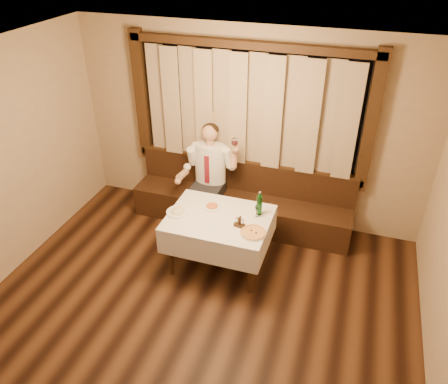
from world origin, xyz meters
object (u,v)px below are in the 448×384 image
(pasta_cream, at_px, (178,210))
(green_bottle, at_px, (259,205))
(dining_table, at_px, (219,224))
(pasta_red, at_px, (212,205))
(banquette, at_px, (241,203))
(pizza, at_px, (253,232))
(seated_man, at_px, (209,169))
(cruet_caddy, at_px, (239,223))

(pasta_cream, xyz_separation_m, green_bottle, (0.98, 0.28, 0.10))
(pasta_cream, bearing_deg, dining_table, 7.83)
(green_bottle, bearing_deg, pasta_red, -176.79)
(green_bottle, bearing_deg, pasta_cream, -163.77)
(banquette, distance_m, pasta_red, 0.98)
(pizza, distance_m, pasta_red, 0.74)
(banquette, xyz_separation_m, pasta_red, (-0.15, -0.85, 0.48))
(pasta_cream, relative_size, seated_man, 0.19)
(pasta_cream, bearing_deg, green_bottle, 16.23)
(dining_table, relative_size, pizza, 3.95)
(pasta_red, bearing_deg, green_bottle, 3.21)
(banquette, relative_size, cruet_caddy, 23.32)
(dining_table, distance_m, pasta_cream, 0.55)
(banquette, bearing_deg, seated_man, -168.94)
(dining_table, xyz_separation_m, green_bottle, (0.45, 0.21, 0.24))
(pasta_red, bearing_deg, dining_table, -49.38)
(seated_man, bearing_deg, cruet_caddy, -53.83)
(green_bottle, distance_m, seated_man, 1.17)
(dining_table, relative_size, pasta_cream, 4.45)
(banquette, bearing_deg, pasta_cream, -115.51)
(seated_man, bearing_deg, pizza, -49.64)
(banquette, relative_size, dining_table, 2.52)
(pasta_red, height_order, pasta_cream, pasta_cream)
(banquette, bearing_deg, pizza, -68.11)
(dining_table, bearing_deg, green_bottle, 25.07)
(pizza, bearing_deg, cruet_caddy, 157.50)
(pasta_red, distance_m, green_bottle, 0.62)
(dining_table, distance_m, green_bottle, 0.56)
(pizza, bearing_deg, banquette, 111.89)
(pasta_cream, bearing_deg, seated_man, 86.86)
(seated_man, bearing_deg, green_bottle, -37.99)
(pasta_cream, bearing_deg, pasta_red, 34.08)
(pasta_red, bearing_deg, pizza, -30.08)
(pasta_red, xyz_separation_m, pasta_cream, (-0.37, -0.25, 0.01))
(seated_man, bearing_deg, dining_table, -63.35)
(cruet_caddy, bearing_deg, seated_man, 137.70)
(banquette, height_order, green_bottle, green_bottle)
(banquette, height_order, dining_table, banquette)
(banquette, distance_m, dining_table, 1.08)
(green_bottle, xyz_separation_m, seated_man, (-0.92, 0.72, -0.03))
(pizza, distance_m, green_bottle, 0.43)
(pasta_red, bearing_deg, seated_man, 112.67)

